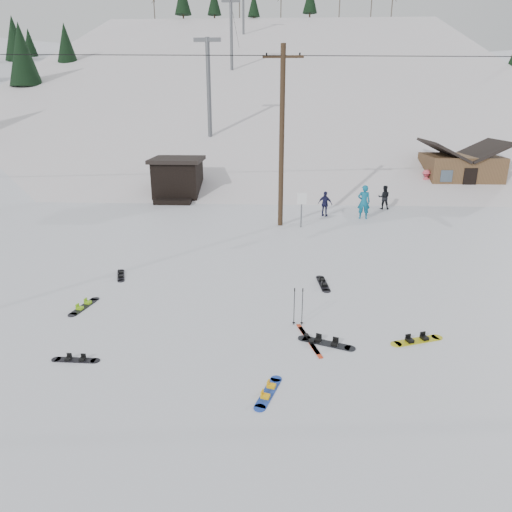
{
  "coord_description": "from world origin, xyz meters",
  "views": [
    {
      "loc": [
        1.84,
        -9.97,
        6.34
      ],
      "look_at": [
        1.14,
        4.58,
        1.4
      ],
      "focal_mm": 32.0,
      "sensor_mm": 36.0,
      "label": 1
    }
  ],
  "objects_px": {
    "utility_pole": "(282,136)",
    "cabin": "(459,172)",
    "hero_skis": "(309,340)",
    "hero_snowboard": "(268,392)"
  },
  "relations": [
    {
      "from": "cabin",
      "to": "utility_pole",
      "type": "bearing_deg",
      "value": -142.44
    },
    {
      "from": "utility_pole",
      "to": "cabin",
      "type": "height_order",
      "value": "utility_pole"
    },
    {
      "from": "cabin",
      "to": "hero_skis",
      "type": "bearing_deg",
      "value": -118.42
    },
    {
      "from": "utility_pole",
      "to": "cabin",
      "type": "bearing_deg",
      "value": 37.56
    },
    {
      "from": "hero_snowboard",
      "to": "hero_skis",
      "type": "distance_m",
      "value": 2.71
    },
    {
      "from": "utility_pole",
      "to": "cabin",
      "type": "relative_size",
      "value": 1.67
    },
    {
      "from": "cabin",
      "to": "hero_skis",
      "type": "relative_size",
      "value": 2.83
    },
    {
      "from": "cabin",
      "to": "hero_skis",
      "type": "distance_m",
      "value": 25.73
    },
    {
      "from": "utility_pole",
      "to": "cabin",
      "type": "xyz_separation_m",
      "value": [
        13.0,
        10.0,
        -3.2
      ]
    },
    {
      "from": "utility_pole",
      "to": "hero_skis",
      "type": "height_order",
      "value": "utility_pole"
    }
  ]
}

